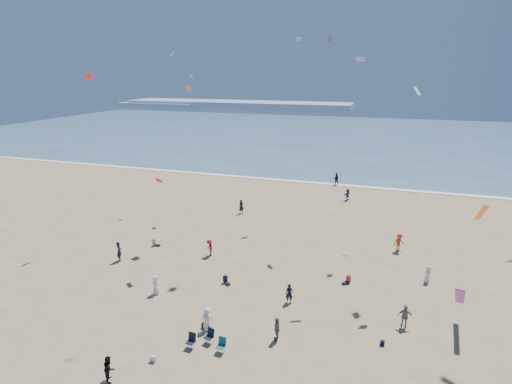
% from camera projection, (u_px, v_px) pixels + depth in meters
% --- Properties ---
extents(ocean, '(220.00, 100.00, 0.06)m').
position_uv_depth(ocean, '(347.00, 136.00, 108.95)').
color(ocean, '#476B84').
rests_on(ocean, ground).
extents(surf_line, '(220.00, 1.20, 0.08)m').
position_uv_depth(surf_line, '(315.00, 183.00, 63.39)').
color(surf_line, white).
rests_on(surf_line, ground).
extents(headland_far, '(110.00, 20.00, 3.20)m').
position_uv_depth(headland_far, '(237.00, 105.00, 194.46)').
color(headland_far, '#7A8EA8').
rests_on(headland_far, ground).
extents(headland_near, '(40.00, 14.00, 2.00)m').
position_uv_depth(headland_near, '(160.00, 105.00, 201.83)').
color(headland_near, '#7A8EA8').
rests_on(headland_near, ground).
extents(standing_flyers, '(29.87, 54.25, 1.90)m').
position_uv_depth(standing_flyers, '(300.00, 256.00, 36.40)').
color(standing_flyers, black).
rests_on(standing_flyers, ground).
extents(seated_group, '(20.56, 21.59, 0.84)m').
position_uv_depth(seated_group, '(253.00, 313.00, 28.53)').
color(seated_group, white).
rests_on(seated_group, ground).
extents(chair_cluster, '(2.65, 1.49, 1.00)m').
position_uv_depth(chair_cluster, '(206.00, 341.00, 25.43)').
color(chair_cluster, black).
rests_on(chair_cluster, ground).
extents(white_tote, '(0.35, 0.20, 0.40)m').
position_uv_depth(white_tote, '(153.00, 359.00, 24.33)').
color(white_tote, silver).
rests_on(white_tote, ground).
extents(black_backpack, '(0.30, 0.22, 0.38)m').
position_uv_depth(black_backpack, '(204.00, 325.00, 27.53)').
color(black_backpack, black).
rests_on(black_backpack, ground).
extents(navy_bag, '(0.28, 0.18, 0.34)m').
position_uv_depth(navy_bag, '(382.00, 343.00, 25.78)').
color(navy_bag, black).
rests_on(navy_bag, ground).
extents(kites_aloft, '(37.91, 37.66, 28.90)m').
position_uv_depth(kites_aloft, '(371.00, 105.00, 28.34)').
color(kites_aloft, red).
rests_on(kites_aloft, ground).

